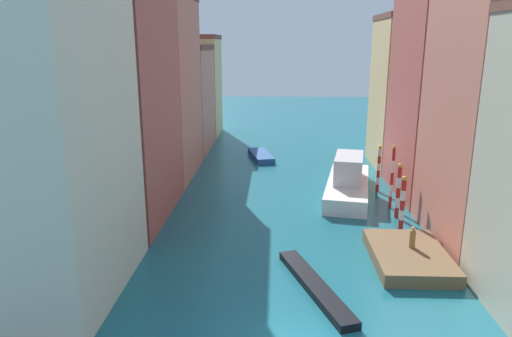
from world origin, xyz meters
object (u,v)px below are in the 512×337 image
mooring_pole_1 (398,190)px  mooring_pole_3 (379,168)px  motorboat_0 (261,156)px  waterfront_dock (409,256)px  gondola_black (315,286)px  mooring_pole_0 (403,202)px  person_on_dock (413,238)px  vaporetto_white (348,181)px  mooring_pole_2 (392,177)px

mooring_pole_1 → mooring_pole_3: mooring_pole_1 is taller
motorboat_0 → waterfront_dock: bearing=-69.6°
mooring_pole_3 → gondola_black: size_ratio=0.52×
gondola_black → motorboat_0: motorboat_0 is taller
gondola_black → mooring_pole_0: bearing=52.3°
person_on_dock → vaporetto_white: 12.89m
person_on_dock → gondola_black: person_on_dock is taller
mooring_pole_3 → vaporetto_white: (-2.84, -1.13, -0.91)m
mooring_pole_2 → gondola_black: (-7.14, -13.37, -2.42)m
mooring_pole_0 → mooring_pole_2: bearing=86.3°
vaporetto_white → gondola_black: bearing=-104.1°
person_on_dock → mooring_pole_2: size_ratio=0.26×
mooring_pole_2 → gondola_black: size_ratio=0.64×
mooring_pole_0 → motorboat_0: (-10.68, 21.07, -1.72)m
waterfront_dock → mooring_pole_1: mooring_pole_1 is taller
mooring_pole_3 → gondola_black: mooring_pole_3 is taller
mooring_pole_1 → motorboat_0: (-10.96, 18.71, -1.87)m
waterfront_dock → person_on_dock: bearing=57.0°
waterfront_dock → gondola_black: (-5.97, -3.56, -0.18)m
waterfront_dock → vaporetto_white: size_ratio=0.55×
mooring_pole_3 → gondola_black: 19.27m
waterfront_dock → vaporetto_white: bearing=97.6°
vaporetto_white → gondola_black: 17.25m
waterfront_dock → mooring_pole_1: size_ratio=1.55×
mooring_pole_3 → gondola_black: bearing=-111.6°
vaporetto_white → motorboat_0: (-8.03, 13.25, -0.92)m
motorboat_0 → gondola_black: bearing=-82.7°
person_on_dock → vaporetto_white: bearing=99.1°
mooring_pole_0 → mooring_pole_2: mooring_pole_2 is taller
mooring_pole_0 → mooring_pole_3: size_ratio=0.94×
mooring_pole_2 → motorboat_0: bearing=123.5°
mooring_pole_3 → motorboat_0: bearing=131.9°
mooring_pole_2 → vaporetto_white: 4.65m
mooring_pole_1 → mooring_pole_2: mooring_pole_2 is taller
mooring_pole_0 → vaporetto_white: bearing=108.7°
mooring_pole_0 → vaporetto_white: (-2.65, 7.82, -0.80)m
mooring_pole_2 → motorboat_0: size_ratio=0.80×
mooring_pole_2 → motorboat_0: 20.01m
mooring_pole_0 → mooring_pole_1: size_ratio=0.93×
mooring_pole_0 → mooring_pole_3: bearing=88.8°
person_on_dock → mooring_pole_3: 13.90m
person_on_dock → motorboat_0: 27.88m
mooring_pole_1 → vaporetto_white: size_ratio=0.35×
mooring_pole_3 → mooring_pole_2: bearing=-88.8°
mooring_pole_2 → mooring_pole_3: bearing=91.2°
mooring_pole_0 → mooring_pole_2: 4.54m
waterfront_dock → mooring_pole_2: size_ratio=1.28×
vaporetto_white → gondola_black: vaporetto_white is taller
vaporetto_white → waterfront_dock: bearing=-82.4°
waterfront_dock → mooring_pole_3: (1.07, 14.27, 1.76)m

